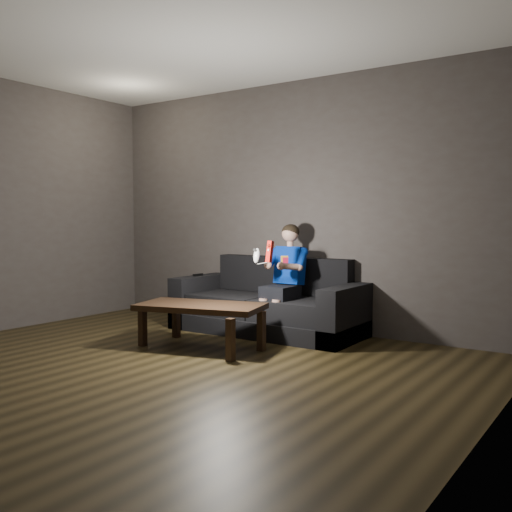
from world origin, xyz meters
The scene contains 10 objects.
floor centered at (0.00, 0.00, 0.00)m, with size 5.00×5.00×0.00m, color black.
back_wall centered at (0.00, 2.50, 1.35)m, with size 5.00×0.04×2.70m, color #3E3735.
right_wall centered at (2.50, 0.00, 1.35)m, with size 0.04×5.00×2.70m, color #3E3735.
ceiling centered at (0.00, 0.00, 2.70)m, with size 5.00×5.00×0.02m, color silver.
sofa centered at (-0.08, 2.12, 0.26)m, with size 2.03×0.88×0.79m.
child centered at (0.15, 2.07, 0.68)m, with size 0.44×0.53×1.07m.
wii_remote_red centered at (0.24, 1.66, 0.89)m, with size 0.06×0.08×0.21m.
nunchuk_white centered at (0.08, 1.66, 0.85)m, with size 0.07×0.10×0.16m.
wii_remote_black centered at (-0.99, 2.05, 0.57)m, with size 0.04×0.14×0.03m.
coffee_table centered at (-0.18, 1.12, 0.36)m, with size 1.25×0.85×0.42m.
Camera 1 is at (3.20, -2.92, 1.20)m, focal length 40.00 mm.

